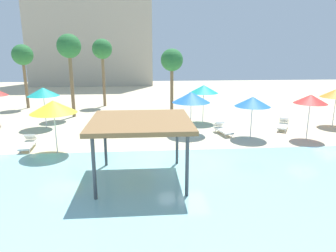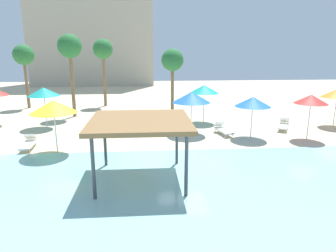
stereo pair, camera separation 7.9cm
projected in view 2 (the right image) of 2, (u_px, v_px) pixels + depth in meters
ground_plane at (183, 160)px, 15.49m from camera, size 80.00×80.00×0.00m
lagoon_water at (202, 214)px, 10.41m from camera, size 44.00×13.50×0.04m
shade_pavilion at (140, 123)px, 12.59m from camera, size 4.12×4.12×2.66m
beach_umbrella_yellow_1 at (53, 107)px, 15.93m from camera, size 2.41×2.41×2.89m
beach_umbrella_teal_2 at (204, 89)px, 22.98m from camera, size 2.22×2.22×2.87m
beach_umbrella_teal_3 at (44, 92)px, 21.41m from camera, size 2.19×2.19×2.88m
beach_umbrella_blue_4 at (191, 97)px, 19.82m from camera, size 2.48×2.48×2.78m
beach_umbrella_blue_6 at (253, 102)px, 18.87m from camera, size 2.21×2.21×2.62m
beach_umbrella_red_7 at (311, 99)px, 18.53m from camera, size 2.00×2.00×2.80m
lounge_chair_1 at (98, 124)px, 21.54m from camera, size 0.93×1.97×0.74m
lounge_chair_2 at (29, 143)px, 17.25m from camera, size 0.79×1.95×0.74m
lounge_chair_4 at (284, 125)px, 21.39m from camera, size 1.45×1.95×0.74m
lounge_chair_5 at (223, 129)px, 20.22m from camera, size 0.97×1.98×0.74m
palm_tree_0 at (172, 61)px, 25.90m from camera, size 1.90×1.90×5.55m
palm_tree_1 at (24, 56)px, 28.21m from camera, size 1.90×1.90×5.93m
palm_tree_2 at (103, 51)px, 29.13m from camera, size 1.90×1.90×6.46m
palm_tree_3 at (70, 48)px, 24.26m from camera, size 1.90×1.90×6.67m
hotel_block_0 at (93, 14)px, 47.65m from camera, size 18.55×8.51×21.69m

